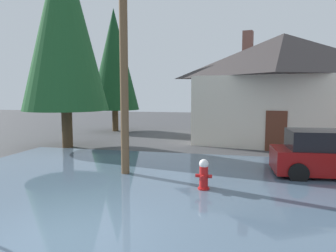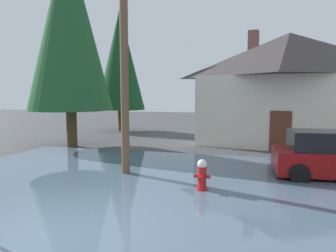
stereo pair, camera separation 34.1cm
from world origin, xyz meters
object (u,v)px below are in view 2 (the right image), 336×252
object	(u,v)px
house	(288,86)
parked_car	(336,156)
utility_pole	(124,44)
pine_tree_tall_left	(120,60)
pine_tree_mid_left	(68,23)
fire_hydrant	(202,176)

from	to	relation	value
house	parked_car	distance (m)	8.19
parked_car	utility_pole	bearing A→B (deg)	-169.59
utility_pole	pine_tree_tall_left	world-z (taller)	pine_tree_tall_left
pine_tree_tall_left	pine_tree_mid_left	size ratio (longest dim) A/B	0.82
pine_tree_tall_left	utility_pole	bearing A→B (deg)	-66.24
pine_tree_tall_left	pine_tree_mid_left	distance (m)	7.29
utility_pole	pine_tree_tall_left	distance (m)	13.02
utility_pole	pine_tree_mid_left	xyz separation A→B (m)	(-4.98, 4.69, 1.93)
parked_car	pine_tree_mid_left	distance (m)	13.65
house	parked_car	size ratio (longest dim) A/B	2.53
fire_hydrant	house	bearing A→B (deg)	72.10
parked_car	pine_tree_mid_left	size ratio (longest dim) A/B	0.38
fire_hydrant	parked_car	world-z (taller)	parked_car
fire_hydrant	pine_tree_mid_left	bearing A→B (deg)	143.02
house	pine_tree_mid_left	bearing A→B (deg)	-158.67
pine_tree_mid_left	utility_pole	bearing A→B (deg)	-43.28
utility_pole	house	size ratio (longest dim) A/B	0.81
pine_tree_tall_left	parked_car	bearing A→B (deg)	-41.02
parked_car	pine_tree_tall_left	size ratio (longest dim) A/B	0.47
house	pine_tree_tall_left	distance (m)	11.95
house	parked_car	xyz separation A→B (m)	(0.77, -7.78, -2.46)
fire_hydrant	utility_pole	world-z (taller)	utility_pole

